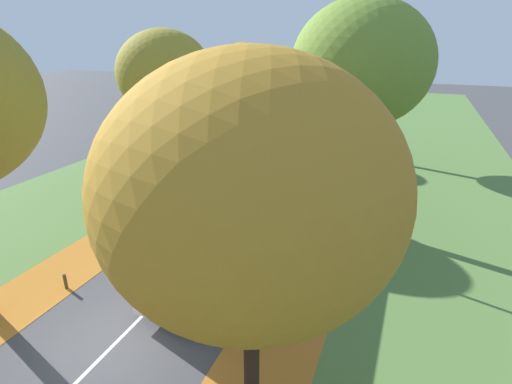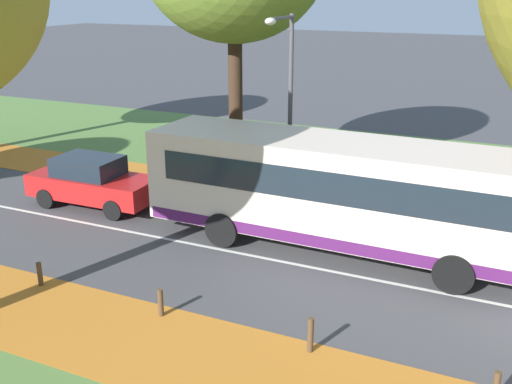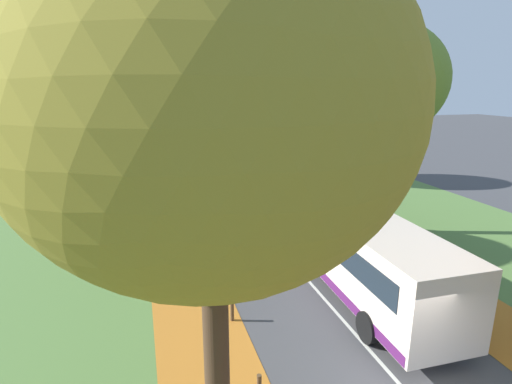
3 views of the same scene
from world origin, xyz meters
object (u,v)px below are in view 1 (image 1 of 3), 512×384
(bollard_fifth, at_px, (198,190))
(bus, at_px, (236,221))
(car_silver_following, at_px, (319,148))
(tree_right_near, at_px, (361,65))
(car_grey_third_in_line, at_px, (333,134))
(tree_left_mid, at_px, (244,68))
(tree_right_nearest, at_px, (251,193))
(bollard_third, at_px, (126,240))
(bollard_second, at_px, (65,282))
(bollard_fourth, at_px, (167,211))
(tree_left_near, at_px, (165,74))
(tree_right_mid, at_px, (383,62))
(car_red_lead, at_px, (290,179))
(car_black_trailing, at_px, (355,108))
(streetlamp_right, at_px, (306,163))
(car_white_fourth_in_line, at_px, (348,117))

(bollard_fifth, height_order, bus, bus)
(car_silver_following, bearing_deg, tree_right_near, -70.07)
(bus, bearing_deg, car_grey_third_in_line, 89.81)
(tree_left_mid, xyz_separation_m, tree_right_nearest, (10.42, -24.41, -0.26))
(tree_left_mid, height_order, bollard_third, tree_left_mid)
(tree_right_nearest, height_order, bollard_fifth, tree_right_nearest)
(bollard_second, xyz_separation_m, bus, (5.00, 4.37, 1.40))
(bollard_fourth, bearing_deg, tree_right_nearest, -48.08)
(tree_left_near, xyz_separation_m, bollard_fifth, (2.02, -0.50, -6.50))
(bus, bearing_deg, bollard_second, -138.84)
(bus, bearing_deg, tree_left_mid, 111.66)
(tree_right_near, bearing_deg, tree_left_near, 173.16)
(tree_right_near, bearing_deg, tree_right_mid, 89.94)
(tree_left_near, distance_m, bollard_fifth, 6.83)
(tree_right_near, height_order, bus, tree_right_near)
(car_red_lead, bearing_deg, tree_left_near, -164.81)
(car_silver_following, bearing_deg, car_grey_third_in_line, 88.60)
(bollard_third, xyz_separation_m, bollard_fifth, (-0.09, 6.76, -0.08))
(tree_right_nearest, bearing_deg, bollard_third, 144.09)
(bollard_fifth, distance_m, bus, 7.76)
(tree_right_nearest, bearing_deg, tree_left_mid, 113.12)
(bollard_second, bearing_deg, bollard_fifth, 89.97)
(bus, distance_m, car_black_trailing, 34.96)
(tree_left_near, bearing_deg, tree_right_nearest, -51.70)
(tree_left_near, relative_size, bollard_second, 15.17)
(car_red_lead, bearing_deg, tree_right_mid, 66.00)
(tree_left_near, xyz_separation_m, tree_right_mid, (10.91, 10.76, 0.25))
(tree_right_near, height_order, car_red_lead, tree_right_near)
(tree_left_near, bearing_deg, streetlamp_right, -22.41)
(car_grey_third_in_line, distance_m, car_black_trailing, 14.02)
(bollard_fourth, xyz_separation_m, car_silver_following, (4.93, 13.42, 0.49))
(bollard_fifth, bearing_deg, streetlamp_right, -24.63)
(car_red_lead, relative_size, car_white_fourth_in_line, 0.99)
(car_white_fourth_in_line, bearing_deg, tree_right_near, -80.89)
(tree_right_near, height_order, tree_right_mid, tree_right_near)
(tree_right_mid, bearing_deg, bollard_third, -116.01)
(bollard_fifth, height_order, car_white_fourth_in_line, car_white_fourth_in_line)
(bollard_fifth, xyz_separation_m, car_grey_third_in_line, (5.07, 15.15, 0.52))
(bollard_third, bearing_deg, tree_left_mid, 96.13)
(bollard_second, bearing_deg, streetlamp_right, 43.17)
(tree_right_near, xyz_separation_m, bollard_fifth, (-8.87, 0.81, -7.34))
(tree_right_mid, relative_size, streetlamp_right, 1.60)
(car_grey_third_in_line, height_order, car_white_fourth_in_line, same)
(tree_left_near, xyz_separation_m, car_black_trailing, (6.92, 28.67, -5.98))
(bollard_fifth, xyz_separation_m, streetlamp_right, (7.26, -3.33, 3.44))
(tree_right_nearest, height_order, car_silver_following, tree_right_nearest)
(streetlamp_right, distance_m, car_white_fourth_in_line, 26.61)
(tree_right_near, relative_size, car_silver_following, 2.45)
(car_grey_third_in_line, bearing_deg, streetlamp_right, -83.22)
(tree_right_nearest, height_order, bollard_second, tree_right_nearest)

